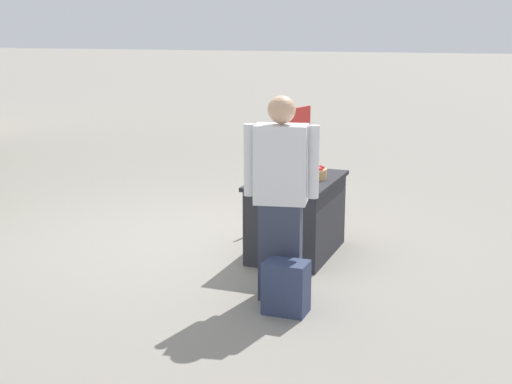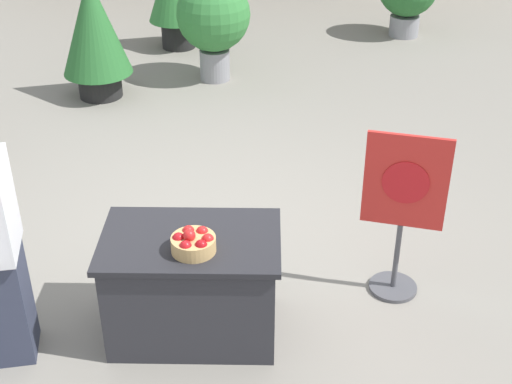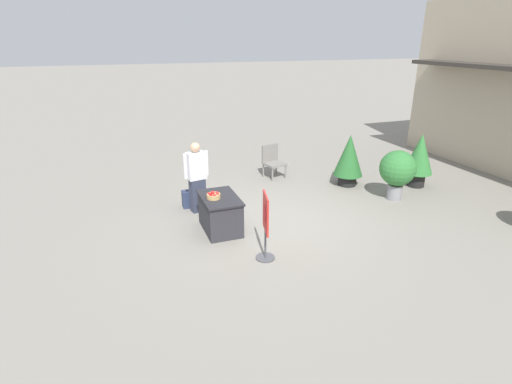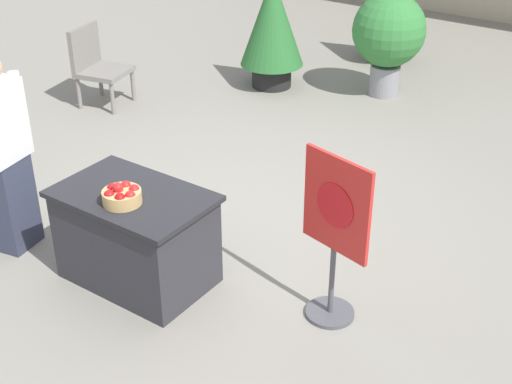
# 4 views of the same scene
# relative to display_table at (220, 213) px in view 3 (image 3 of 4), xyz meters

# --- Properties ---
(ground_plane) EXTENTS (120.00, 120.00, 0.00)m
(ground_plane) POSITION_rel_display_table_xyz_m (0.14, 0.98, -0.38)
(ground_plane) COLOR gray
(display_table) EXTENTS (1.17, 0.75, 0.76)m
(display_table) POSITION_rel_display_table_xyz_m (0.00, 0.00, 0.00)
(display_table) COLOR #2D2D33
(display_table) RESTS_ON ground_plane
(apple_basket) EXTENTS (0.28, 0.28, 0.16)m
(apple_basket) POSITION_rel_display_table_xyz_m (0.04, -0.14, 0.44)
(apple_basket) COLOR tan
(apple_basket) RESTS_ON display_table
(person_visitor) EXTENTS (0.34, 0.60, 1.68)m
(person_visitor) POSITION_rel_display_table_xyz_m (-1.17, -0.23, 0.47)
(person_visitor) COLOR #33384C
(person_visitor) RESTS_ON ground_plane
(backpack) EXTENTS (0.24, 0.34, 0.42)m
(backpack) POSITION_rel_display_table_xyz_m (-1.47, -0.38, -0.17)
(backpack) COLOR #2D3856
(backpack) RESTS_ON ground_plane
(poster_board) EXTENTS (0.57, 0.36, 1.29)m
(poster_board) POSITION_rel_display_table_xyz_m (1.45, 0.47, 0.32)
(poster_board) COLOR #4C4C51
(poster_board) RESTS_ON ground_plane
(patio_chair) EXTENTS (0.66, 0.66, 0.95)m
(patio_chair) POSITION_rel_display_table_xyz_m (-2.90, 2.40, 0.13)
(patio_chair) COLOR gray
(patio_chair) RESTS_ON ground_plane
(potted_plant_near_left) EXTENTS (0.90, 0.90, 1.28)m
(potted_plant_near_left) POSITION_rel_display_table_xyz_m (-0.17, 4.66, 0.40)
(potted_plant_near_left) COLOR gray
(potted_plant_near_left) RESTS_ON ground_plane
(potted_plant_far_left) EXTENTS (0.78, 0.78, 1.48)m
(potted_plant_far_left) POSITION_rel_display_table_xyz_m (-0.76, 5.85, 0.47)
(potted_plant_far_left) COLOR black
(potted_plant_far_left) RESTS_ON ground_plane
(potted_plant_far_right) EXTENTS (0.81, 0.81, 1.44)m
(potted_plant_far_right) POSITION_rel_display_table_xyz_m (-1.50, 4.09, 0.42)
(potted_plant_far_right) COLOR black
(potted_plant_far_right) RESTS_ON ground_plane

